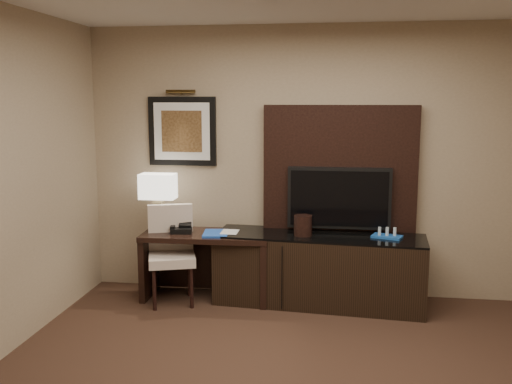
% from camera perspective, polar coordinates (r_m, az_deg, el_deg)
% --- Properties ---
extents(wall_back, '(4.50, 0.01, 2.70)m').
position_cam_1_polar(wall_back, '(5.74, 5.38, 2.99)').
color(wall_back, '#9A8668').
rests_on(wall_back, floor).
extents(desk, '(1.27, 0.57, 0.67)m').
position_cam_1_polar(desk, '(5.74, -4.92, -7.37)').
color(desk, black).
rests_on(desk, floor).
extents(credenza, '(2.04, 0.72, 0.69)m').
position_cam_1_polar(credenza, '(5.60, 6.30, -7.72)').
color(credenza, black).
rests_on(credenza, floor).
extents(tv_wall_panel, '(1.50, 0.12, 1.30)m').
position_cam_1_polar(tv_wall_panel, '(5.69, 8.36, 2.06)').
color(tv_wall_panel, black).
rests_on(tv_wall_panel, wall_back).
extents(tv, '(1.00, 0.08, 0.60)m').
position_cam_1_polar(tv, '(5.62, 8.30, -0.60)').
color(tv, black).
rests_on(tv, tv_wall_panel).
extents(artwork, '(0.70, 0.04, 0.70)m').
position_cam_1_polar(artwork, '(5.90, -7.37, 6.04)').
color(artwork, black).
rests_on(artwork, wall_back).
extents(picture_light, '(0.04, 0.04, 0.30)m').
position_cam_1_polar(picture_light, '(5.85, -7.55, 9.93)').
color(picture_light, '#3D2C13').
rests_on(picture_light, wall_back).
extents(desk_chair, '(0.57, 0.62, 0.91)m').
position_cam_1_polar(desk_chair, '(5.62, -8.42, -6.52)').
color(desk_chair, beige).
rests_on(desk_chair, floor).
extents(table_lamp, '(0.41, 0.26, 0.62)m').
position_cam_1_polar(table_lamp, '(5.78, -9.75, -0.74)').
color(table_lamp, tan).
rests_on(table_lamp, desk).
extents(desk_phone, '(0.23, 0.21, 0.10)m').
position_cam_1_polar(desk_phone, '(5.69, -7.44, -3.53)').
color(desk_phone, black).
rests_on(desk_phone, desk).
extents(blue_folder, '(0.27, 0.34, 0.02)m').
position_cam_1_polar(blue_folder, '(5.58, -4.04, -4.16)').
color(blue_folder, '#1A48AE').
rests_on(blue_folder, desk).
extents(book, '(0.17, 0.02, 0.22)m').
position_cam_1_polar(book, '(5.59, -3.50, -3.04)').
color(book, tan).
rests_on(book, desk).
extents(ice_bucket, '(0.21, 0.21, 0.19)m').
position_cam_1_polar(ice_bucket, '(5.46, 4.72, -3.35)').
color(ice_bucket, black).
rests_on(ice_bucket, credenza).
extents(minibar_tray, '(0.31, 0.24, 0.10)m').
position_cam_1_polar(minibar_tray, '(5.50, 12.98, -3.97)').
color(minibar_tray, '#1950A7').
rests_on(minibar_tray, credenza).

